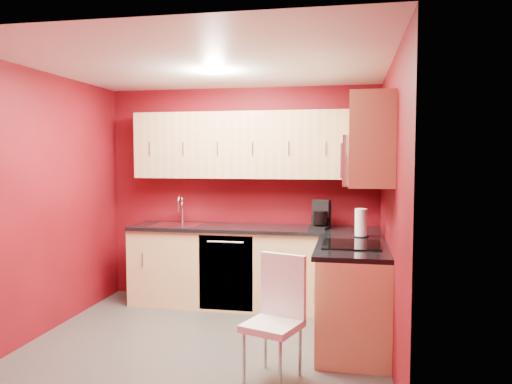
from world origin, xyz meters
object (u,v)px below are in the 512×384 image
(napkin_holder, at_px, (319,221))
(coffee_maker, at_px, (320,215))
(microwave, at_px, (366,161))
(sink, at_px, (177,222))
(dining_chair, at_px, (272,319))
(paper_towel, at_px, (361,223))

(napkin_holder, bearing_deg, coffee_maker, -71.45)
(coffee_maker, bearing_deg, microwave, -50.29)
(microwave, bearing_deg, sink, 154.40)
(sink, relative_size, napkin_holder, 3.32)
(microwave, bearing_deg, coffee_maker, 115.02)
(sink, relative_size, coffee_maker, 1.67)
(microwave, xyz_separation_m, sink, (-2.09, 1.00, -0.72))
(sink, bearing_deg, dining_chair, -52.41)
(sink, height_order, napkin_holder, sink)
(microwave, bearing_deg, dining_chair, -130.41)
(sink, bearing_deg, napkin_holder, 0.24)
(paper_towel, xyz_separation_m, dining_chair, (-0.67, -1.31, -0.58))
(paper_towel, height_order, dining_chair, paper_towel)
(microwave, bearing_deg, paper_towel, 92.48)
(microwave, height_order, dining_chair, microwave)
(napkin_holder, bearing_deg, microwave, -65.25)
(napkin_holder, relative_size, paper_towel, 0.57)
(microwave, height_order, napkin_holder, microwave)
(microwave, relative_size, napkin_holder, 4.86)
(paper_towel, bearing_deg, coffee_maker, 132.12)
(napkin_holder, height_order, paper_towel, paper_towel)
(coffee_maker, xyz_separation_m, paper_towel, (0.43, -0.48, -0.02))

